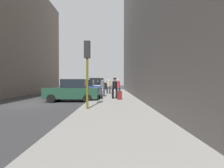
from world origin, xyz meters
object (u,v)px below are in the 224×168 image
object	(u,v)px
parked_dark_green_sedan	(72,91)
parked_blue_sedan	(83,88)
pedestrian_in_tan_coat	(108,86)
pedestrian_with_fedora	(114,87)
rolling_suitcase	(119,95)
pedestrian_in_red_jacket	(117,86)
parked_black_suv	(94,85)
duffel_bag	(100,97)
traffic_light	(86,60)
parked_silver_sedan	(89,87)
fire_hydrant	(99,91)
pedestrian_with_beanie	(102,86)

from	to	relation	value
parked_dark_green_sedan	parked_blue_sedan	size ratio (longest dim) A/B	1.00
parked_blue_sedan	pedestrian_in_tan_coat	world-z (taller)	pedestrian_in_tan_coat
pedestrian_with_fedora	rolling_suitcase	bearing A→B (deg)	-61.73
pedestrian_in_red_jacket	pedestrian_in_tan_coat	distance (m)	3.40
parked_black_suv	duffel_bag	world-z (taller)	parked_black_suv
traffic_light	rolling_suitcase	world-z (taller)	traffic_light
parked_silver_sedan	duffel_bag	bearing A→B (deg)	-78.04
parked_silver_sedan	rolling_suitcase	bearing A→B (deg)	-71.24
parked_blue_sedan	parked_silver_sedan	world-z (taller)	same
parked_silver_sedan	pedestrian_in_red_jacket	world-z (taller)	pedestrian_in_red_jacket
parked_dark_green_sedan	rolling_suitcase	distance (m)	3.81
pedestrian_in_red_jacket	pedestrian_in_tan_coat	xyz separation A→B (m)	(-1.03, 3.24, 0.00)
parked_dark_green_sedan	parked_black_suv	bearing A→B (deg)	90.00
parked_dark_green_sedan	pedestrian_in_tan_coat	bearing A→B (deg)	68.79
parked_blue_sedan	pedestrian_in_tan_coat	xyz separation A→B (m)	(2.75, 1.64, 0.26)
fire_hydrant	pedestrian_in_tan_coat	distance (m)	1.83
fire_hydrant	rolling_suitcase	bearing A→B (deg)	-70.29
parked_dark_green_sedan	pedestrian_in_tan_coat	xyz separation A→B (m)	(2.75, 7.09, 0.26)
parked_black_suv	pedestrian_in_red_jacket	distance (m)	14.36
pedestrian_in_red_jacket	duffel_bag	bearing A→B (deg)	-116.95
parked_blue_sedan	parked_silver_sedan	xyz separation A→B (m)	(0.00, 5.82, 0.00)
parked_black_suv	pedestrian_in_tan_coat	distance (m)	10.97
parked_black_suv	rolling_suitcase	world-z (taller)	parked_black_suv
parked_silver_sedan	fire_hydrant	xyz separation A→B (m)	(1.80, -5.62, -0.35)
duffel_bag	pedestrian_with_fedora	bearing A→B (deg)	2.18
parked_dark_green_sedan	parked_blue_sedan	world-z (taller)	same
parked_silver_sedan	traffic_light	xyz separation A→B (m)	(1.85, -15.99, 1.91)
pedestrian_with_beanie	traffic_light	bearing A→B (deg)	-92.94
pedestrian_with_fedora	parked_blue_sedan	bearing A→B (deg)	126.37
pedestrian_with_fedora	pedestrian_in_red_jacket	world-z (taller)	pedestrian_with_fedora
parked_dark_green_sedan	parked_silver_sedan	xyz separation A→B (m)	(0.00, 11.26, 0.00)
fire_hydrant	traffic_light	xyz separation A→B (m)	(0.05, -10.37, 2.26)
parked_silver_sedan	pedestrian_in_red_jacket	bearing A→B (deg)	-62.95
parked_silver_sedan	parked_black_suv	xyz separation A→B (m)	(-0.00, 6.44, 0.18)
parked_dark_green_sedan	fire_hydrant	distance (m)	5.94
parked_blue_sedan	traffic_light	bearing A→B (deg)	-79.67
pedestrian_with_beanie	parked_black_suv	bearing A→B (deg)	98.55
pedestrian_in_tan_coat	pedestrian_with_beanie	distance (m)	4.33
parked_blue_sedan	parked_black_suv	distance (m)	12.26
parked_black_suv	pedestrian_with_fedora	world-z (taller)	parked_black_suv
pedestrian_in_red_jacket	rolling_suitcase	size ratio (longest dim) A/B	1.64
pedestrian_with_beanie	parked_blue_sedan	bearing A→B (deg)	130.20
pedestrian_in_tan_coat	fire_hydrant	bearing A→B (deg)	-123.30
pedestrian_in_tan_coat	duffel_bag	size ratio (longest dim) A/B	3.89
parked_silver_sedan	parked_black_suv	world-z (taller)	parked_black_suv
parked_blue_sedan	parked_black_suv	world-z (taller)	parked_black_suv
parked_blue_sedan	rolling_suitcase	size ratio (longest dim) A/B	4.05
fire_hydrant	traffic_light	world-z (taller)	traffic_light
parked_dark_green_sedan	duffel_bag	size ratio (longest dim) A/B	9.56
rolling_suitcase	traffic_light	bearing A→B (deg)	-111.78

